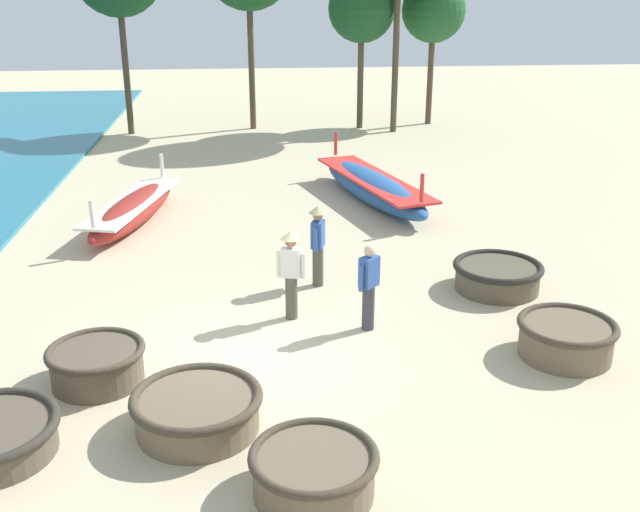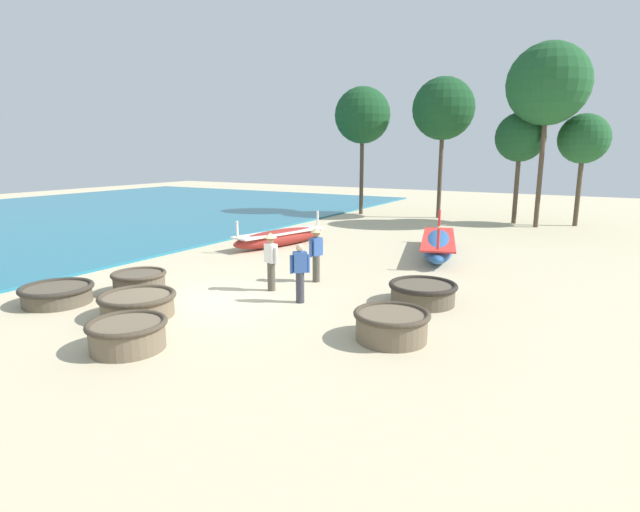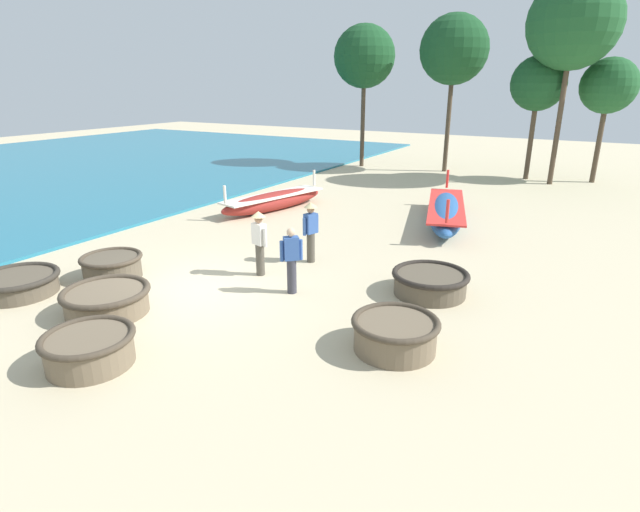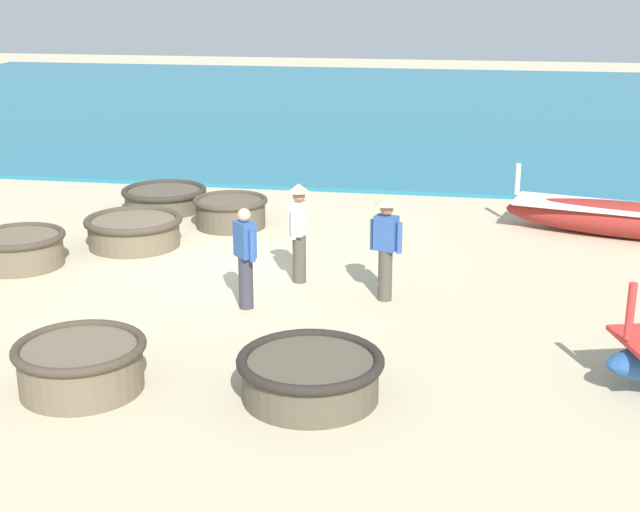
{
  "view_description": "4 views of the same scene",
  "coord_description": "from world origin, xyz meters",
  "px_view_note": "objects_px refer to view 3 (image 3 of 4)",
  "views": [
    {
      "loc": [
        0.15,
        -10.87,
        5.91
      ],
      "look_at": [
        1.39,
        2.68,
        0.75
      ],
      "focal_mm": 42.0,
      "sensor_mm": 36.0,
      "label": 1
    },
    {
      "loc": [
        8.78,
        -9.71,
        3.9
      ],
      "look_at": [
        2.0,
        2.16,
        1.02
      ],
      "focal_mm": 28.0,
      "sensor_mm": 36.0,
      "label": 2
    },
    {
      "loc": [
        7.99,
        -8.05,
        4.65
      ],
      "look_at": [
        2.37,
        1.78,
        0.71
      ],
      "focal_mm": 28.0,
      "sensor_mm": 36.0,
      "label": 3
    },
    {
      "loc": [
        14.46,
        4.23,
        4.87
      ],
      "look_at": [
        2.01,
        2.09,
        0.87
      ],
      "focal_mm": 50.0,
      "sensor_mm": 36.0,
      "label": 4
    }
  ],
  "objects_px": {
    "long_boat_white_hull": "(446,212)",
    "fisherman_standing_right": "(291,259)",
    "fisherman_with_hat": "(259,239)",
    "coracle_nearest": "(18,283)",
    "coracle_tilted": "(107,300)",
    "coracle_front_right": "(430,282)",
    "tree_right_mid": "(454,50)",
    "tree_tall_back": "(609,86)",
    "coracle_beside_post": "(112,266)",
    "tree_center": "(538,84)",
    "coracle_center": "(395,333)",
    "fisherman_crouching": "(311,228)",
    "long_boat_ochre_hull": "(274,201)",
    "tree_rightmost": "(574,23)",
    "tree_left_mid": "(364,57)",
    "coracle_front_left": "(89,348)"
  },
  "relations": [
    {
      "from": "long_boat_white_hull",
      "to": "fisherman_standing_right",
      "type": "distance_m",
      "value": 7.94
    },
    {
      "from": "fisherman_with_hat",
      "to": "coracle_nearest",
      "type": "bearing_deg",
      "value": -137.67
    },
    {
      "from": "coracle_tilted",
      "to": "fisherman_standing_right",
      "type": "bearing_deg",
      "value": 45.69
    },
    {
      "from": "coracle_front_right",
      "to": "tree_right_mid",
      "type": "relative_size",
      "value": 0.22
    },
    {
      "from": "coracle_tilted",
      "to": "fisherman_standing_right",
      "type": "distance_m",
      "value": 4.05
    },
    {
      "from": "coracle_front_right",
      "to": "long_boat_white_hull",
      "type": "xyz_separation_m",
      "value": [
        -1.49,
        6.3,
        0.11
      ]
    },
    {
      "from": "fisherman_with_hat",
      "to": "tree_right_mid",
      "type": "relative_size",
      "value": 0.21
    },
    {
      "from": "coracle_nearest",
      "to": "tree_tall_back",
      "type": "bearing_deg",
      "value": 63.8
    },
    {
      "from": "coracle_beside_post",
      "to": "fisherman_with_hat",
      "type": "xyz_separation_m",
      "value": [
        3.1,
        2.01,
        0.64
      ]
    },
    {
      "from": "coracle_nearest",
      "to": "tree_center",
      "type": "bearing_deg",
      "value": 69.79
    },
    {
      "from": "fisherman_with_hat",
      "to": "tree_tall_back",
      "type": "distance_m",
      "value": 19.88
    },
    {
      "from": "coracle_tilted",
      "to": "coracle_center",
      "type": "height_order",
      "value": "coracle_center"
    },
    {
      "from": "fisherman_crouching",
      "to": "tree_tall_back",
      "type": "bearing_deg",
      "value": 70.04
    },
    {
      "from": "coracle_nearest",
      "to": "coracle_beside_post",
      "type": "xyz_separation_m",
      "value": [
        1.05,
        1.77,
        0.05
      ]
    },
    {
      "from": "coracle_front_right",
      "to": "long_boat_ochre_hull",
      "type": "xyz_separation_m",
      "value": [
        -7.79,
        4.89,
        0.06
      ]
    },
    {
      "from": "tree_rightmost",
      "to": "tree_right_mid",
      "type": "height_order",
      "value": "tree_rightmost"
    },
    {
      "from": "tree_center",
      "to": "coracle_beside_post",
      "type": "bearing_deg",
      "value": -109.18
    },
    {
      "from": "tree_rightmost",
      "to": "tree_center",
      "type": "relative_size",
      "value": 1.55
    },
    {
      "from": "fisherman_crouching",
      "to": "tree_right_mid",
      "type": "relative_size",
      "value": 0.21
    },
    {
      "from": "coracle_front_right",
      "to": "long_boat_white_hull",
      "type": "relative_size",
      "value": 0.3
    },
    {
      "from": "long_boat_ochre_hull",
      "to": "fisherman_crouching",
      "type": "height_order",
      "value": "fisherman_crouching"
    },
    {
      "from": "coracle_front_right",
      "to": "fisherman_standing_right",
      "type": "height_order",
      "value": "fisherman_standing_right"
    },
    {
      "from": "coracle_beside_post",
      "to": "tree_right_mid",
      "type": "relative_size",
      "value": 0.19
    },
    {
      "from": "coracle_nearest",
      "to": "tree_rightmost",
      "type": "distance_m",
      "value": 23.57
    },
    {
      "from": "coracle_nearest",
      "to": "fisherman_standing_right",
      "type": "relative_size",
      "value": 1.16
    },
    {
      "from": "tree_left_mid",
      "to": "coracle_center",
      "type": "bearing_deg",
      "value": -63.13
    },
    {
      "from": "tree_rightmost",
      "to": "tree_center",
      "type": "bearing_deg",
      "value": 144.69
    },
    {
      "from": "coracle_front_left",
      "to": "fisherman_with_hat",
      "type": "xyz_separation_m",
      "value": [
        0.01,
        4.96,
        0.64
      ]
    },
    {
      "from": "fisherman_crouching",
      "to": "fisherman_standing_right",
      "type": "bearing_deg",
      "value": -71.0
    },
    {
      "from": "fisherman_with_hat",
      "to": "fisherman_standing_right",
      "type": "height_order",
      "value": "fisherman_with_hat"
    },
    {
      "from": "coracle_nearest",
      "to": "long_boat_ochre_hull",
      "type": "xyz_separation_m",
      "value": [
        0.5,
        9.62,
        0.1
      ]
    },
    {
      "from": "fisherman_crouching",
      "to": "tree_right_mid",
      "type": "height_order",
      "value": "tree_right_mid"
    },
    {
      "from": "long_boat_ochre_hull",
      "to": "fisherman_with_hat",
      "type": "distance_m",
      "value": 6.91
    },
    {
      "from": "coracle_tilted",
      "to": "tree_tall_back",
      "type": "height_order",
      "value": "tree_tall_back"
    },
    {
      "from": "long_boat_white_hull",
      "to": "fisherman_with_hat",
      "type": "xyz_separation_m",
      "value": [
        -2.65,
        -7.25,
        0.55
      ]
    },
    {
      "from": "coracle_center",
      "to": "coracle_nearest",
      "type": "bearing_deg",
      "value": -167.34
    },
    {
      "from": "coracle_center",
      "to": "tree_right_mid",
      "type": "relative_size",
      "value": 0.2
    },
    {
      "from": "coracle_front_left",
      "to": "coracle_beside_post",
      "type": "bearing_deg",
      "value": 136.36
    },
    {
      "from": "tree_center",
      "to": "coracle_nearest",
      "type": "bearing_deg",
      "value": -110.21
    },
    {
      "from": "coracle_center",
      "to": "coracle_beside_post",
      "type": "xyz_separation_m",
      "value": [
        -7.49,
        -0.15,
        -0.02
      ]
    },
    {
      "from": "tree_rightmost",
      "to": "tree_left_mid",
      "type": "distance_m",
      "value": 10.39
    },
    {
      "from": "fisherman_standing_right",
      "to": "tree_rightmost",
      "type": "relative_size",
      "value": 0.17
    },
    {
      "from": "long_boat_white_hull",
      "to": "fisherman_with_hat",
      "type": "distance_m",
      "value": 7.74
    },
    {
      "from": "coracle_tilted",
      "to": "long_boat_ochre_hull",
      "type": "distance_m",
      "value": 9.53
    },
    {
      "from": "coracle_center",
      "to": "coracle_front_left",
      "type": "bearing_deg",
      "value": -144.84
    },
    {
      "from": "coracle_front_right",
      "to": "tree_tall_back",
      "type": "height_order",
      "value": "tree_tall_back"
    },
    {
      "from": "coracle_center",
      "to": "tree_rightmost",
      "type": "bearing_deg",
      "value": 88.19
    },
    {
      "from": "coracle_front_right",
      "to": "fisherman_with_hat",
      "type": "relative_size",
      "value": 1.06
    },
    {
      "from": "coracle_nearest",
      "to": "long_boat_ochre_hull",
      "type": "bearing_deg",
      "value": 87.0
    },
    {
      "from": "tree_left_mid",
      "to": "tree_rightmost",
      "type": "bearing_deg",
      "value": -2.79
    }
  ]
}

